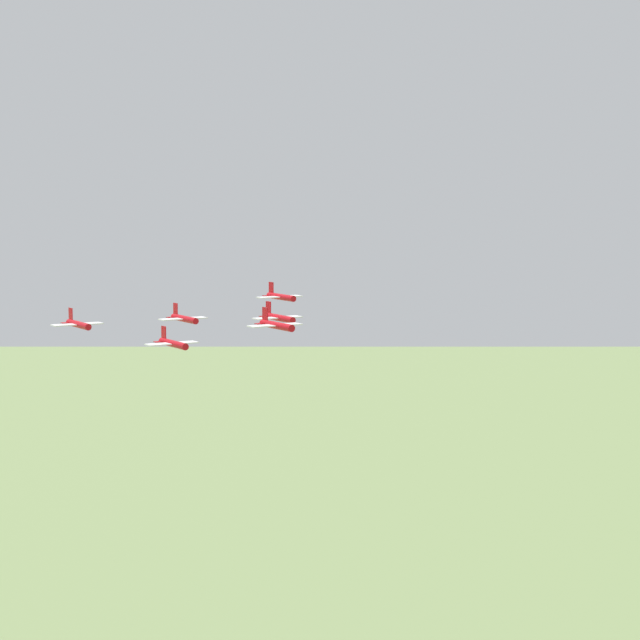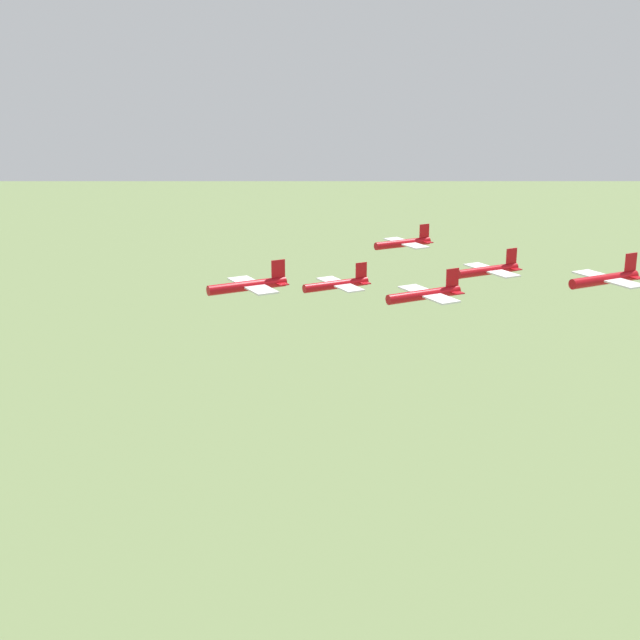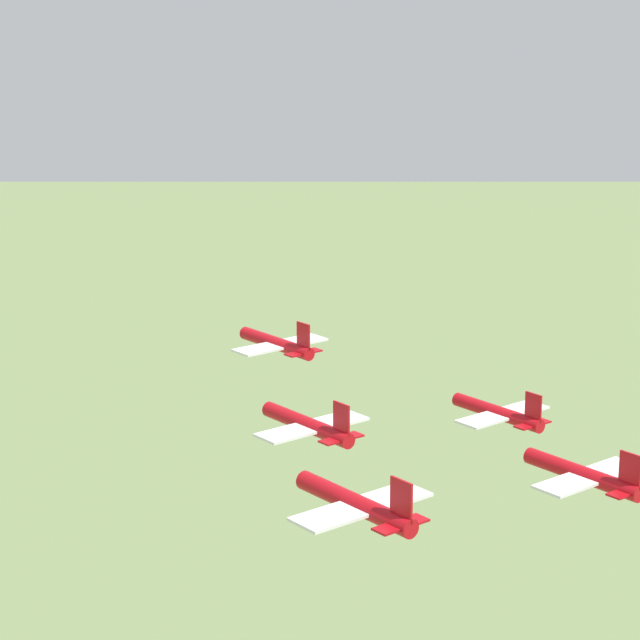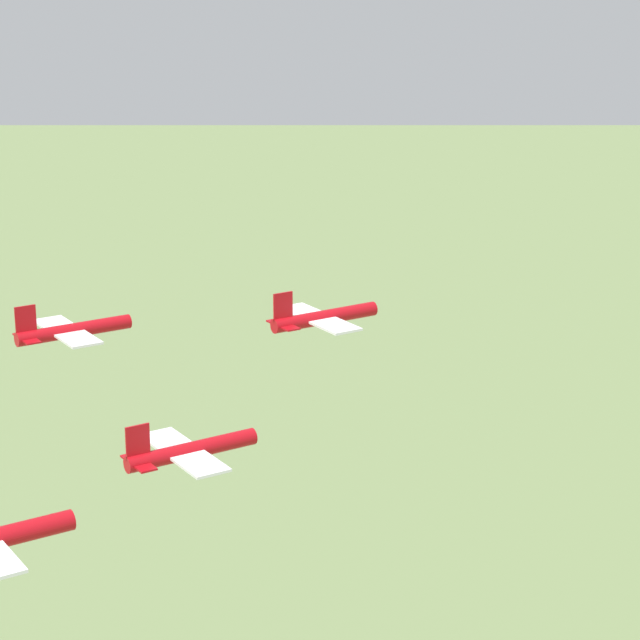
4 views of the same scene
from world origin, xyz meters
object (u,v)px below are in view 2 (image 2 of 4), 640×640
object	(u,v)px
jet_2	(338,284)
jet_5	(405,243)
jet_1	(427,294)
jet_3	(607,279)
jet_0	(250,285)
jet_4	(490,270)

from	to	relation	value
jet_2	jet_5	xyz separation A→B (m)	(13.06, -16.21, 2.29)
jet_1	jet_3	size ratio (longest dim) A/B	1.00
jet_0	jet_1	xyz separation A→B (m)	(-7.83, -19.29, -0.88)
jet_1	jet_3	world-z (taller)	jet_3
jet_3	jet_0	bearing A→B (deg)	59.53
jet_0	jet_5	bearing A→B (deg)	-59.53
jet_0	jet_4	world-z (taller)	jet_0
jet_3	jet_1	bearing A→B (deg)	59.53
jet_5	jet_3	bearing A→B (deg)	180.00
jet_1	jet_3	xyz separation A→B (m)	(-7.83, -19.29, 2.04)
jet_1	jet_4	xyz separation A→B (m)	(13.06, -16.21, -1.20)
jet_2	jet_3	distance (m)	36.80
jet_0	jet_5	distance (m)	41.68
jet_4	jet_5	world-z (taller)	jet_5
jet_1	jet_4	size ratio (longest dim) A/B	1.00
jet_1	jet_2	size ratio (longest dim) A/B	1.00
jet_0	jet_1	bearing A→B (deg)	-120.47
jet_0	jet_2	xyz separation A→B (m)	(13.06, -16.21, -4.27)
jet_4	jet_5	distance (m)	21.11
jet_0	jet_2	world-z (taller)	jet_0
jet_3	jet_5	bearing A→B (deg)	-0.00
jet_2	jet_5	size ratio (longest dim) A/B	1.00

